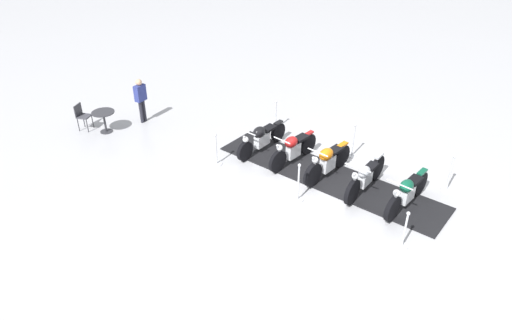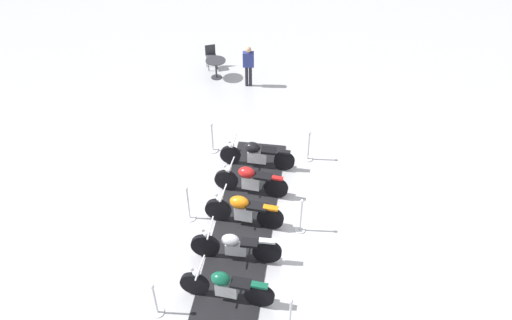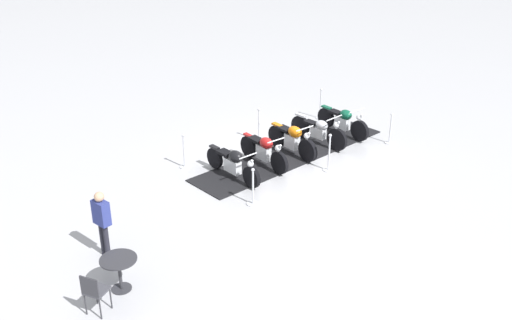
{
  "view_description": "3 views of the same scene",
  "coord_description": "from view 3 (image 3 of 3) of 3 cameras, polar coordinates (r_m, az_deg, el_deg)",
  "views": [
    {
      "loc": [
        -3.63,
        -10.97,
        7.44
      ],
      "look_at": [
        -2.04,
        0.21,
        0.6
      ],
      "focal_mm": 32.84,
      "sensor_mm": 36.0,
      "label": 1
    },
    {
      "loc": [
        7.39,
        -5.44,
        9.94
      ],
      "look_at": [
        -1.11,
        1.28,
        0.84
      ],
      "focal_mm": 35.2,
      "sensor_mm": 36.0,
      "label": 2
    },
    {
      "loc": [
        -16.44,
        0.87,
        7.52
      ],
      "look_at": [
        -1.69,
        1.07,
        0.6
      ],
      "focal_mm": 41.19,
      "sensor_mm": 36.0,
      "label": 3
    }
  ],
  "objects": [
    {
      "name": "ground_plane",
      "position": [
        18.1,
        3.48,
        0.53
      ],
      "size": [
        80.0,
        80.0,
        0.0
      ],
      "primitive_type": "plane",
      "color": "#B2B2B7"
    },
    {
      "name": "display_platform",
      "position": [
        18.09,
        3.48,
        0.58
      ],
      "size": [
        5.88,
        6.11,
        0.03
      ],
      "primitive_type": "cube",
      "rotation": [
        0.0,
        0.0,
        -0.82
      ],
      "color": "black",
      "rests_on": "ground_plane"
    },
    {
      "name": "cafe_chair_near_table",
      "position": [
        11.81,
        -15.43,
        -12.13
      ],
      "size": [
        0.52,
        0.52,
        0.91
      ],
      "rotation": [
        0.0,
        0.0,
        -0.38
      ],
      "color": "#2D2D33",
      "rests_on": "ground_plane"
    },
    {
      "name": "stanchion_left_mid",
      "position": [
        18.91,
        0.28,
        3.04
      ],
      "size": [
        0.29,
        0.29,
        1.12
      ],
      "color": "silver",
      "rests_on": "ground_plane"
    },
    {
      "name": "stanchion_right_mid",
      "position": [
        17.03,
        7.09,
        0.16
      ],
      "size": [
        0.32,
        0.32,
        1.15
      ],
      "color": "silver",
      "rests_on": "ground_plane"
    },
    {
      "name": "motorcycle_maroon",
      "position": [
        17.1,
        0.8,
        0.96
      ],
      "size": [
        1.71,
        1.41,
        0.99
      ],
      "rotation": [
        0.0,
        0.0,
        -2.46
      ],
      "color": "black",
      "rests_on": "display_platform"
    },
    {
      "name": "motorcycle_black",
      "position": [
        16.39,
        -2.21,
        -0.31
      ],
      "size": [
        1.76,
        1.59,
        0.92
      ],
      "rotation": [
        0.0,
        0.0,
        -2.41
      ],
      "color": "black",
      "rests_on": "display_platform"
    },
    {
      "name": "stanchion_right_rear",
      "position": [
        19.23,
        12.89,
        2.59
      ],
      "size": [
        0.29,
        0.29,
        1.02
      ],
      "color": "silver",
      "rests_on": "ground_plane"
    },
    {
      "name": "motorcycle_chrome",
      "position": [
        18.69,
        6.14,
        2.88
      ],
      "size": [
        1.68,
        1.66,
        1.05
      ],
      "rotation": [
        0.0,
        0.0,
        -2.36
      ],
      "color": "black",
      "rests_on": "display_platform"
    },
    {
      "name": "stanchion_left_rear",
      "position": [
        20.9,
        6.27,
        5.07
      ],
      "size": [
        0.29,
        0.29,
        1.12
      ],
      "color": "silver",
      "rests_on": "ground_plane"
    },
    {
      "name": "stanchion_left_front",
      "position": [
        17.22,
        -6.97,
        0.38
      ],
      "size": [
        0.3,
        0.3,
        1.06
      ],
      "color": "silver",
      "rests_on": "ground_plane"
    },
    {
      "name": "stanchion_right_front",
      "position": [
        15.15,
        -0.3,
        -3.25
      ],
      "size": [
        0.34,
        0.34,
        1.04
      ],
      "color": "silver",
      "rests_on": "ground_plane"
    },
    {
      "name": "motorcycle_forest",
      "position": [
        19.54,
        8.47,
        3.78
      ],
      "size": [
        1.77,
        1.5,
        1.0
      ],
      "rotation": [
        0.0,
        0.0,
        -2.45
      ],
      "color": "black",
      "rests_on": "display_platform"
    },
    {
      "name": "motorcycle_copper",
      "position": [
        17.87,
        3.57,
        2.03
      ],
      "size": [
        1.72,
        1.44,
        1.03
      ],
      "rotation": [
        0.0,
        0.0,
        -2.46
      ],
      "color": "black",
      "rests_on": "display_platform"
    },
    {
      "name": "cafe_table",
      "position": [
        12.32,
        -13.16,
        -10.03
      ],
      "size": [
        0.76,
        0.76,
        0.74
      ],
      "color": "#2D2D33",
      "rests_on": "ground_plane"
    },
    {
      "name": "bystander_person",
      "position": [
        13.25,
        -14.74,
        -5.5
      ],
      "size": [
        0.42,
        0.45,
        1.6
      ],
      "rotation": [
        0.0,
        0.0,
        -0.69
      ],
      "color": "#23232D",
      "rests_on": "ground_plane"
    }
  ]
}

